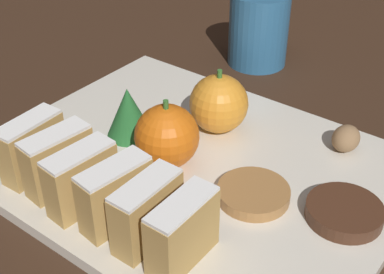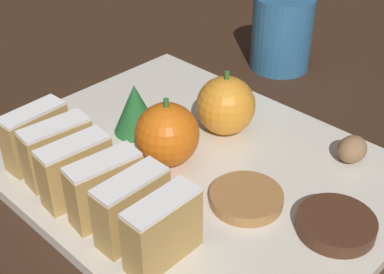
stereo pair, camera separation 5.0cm
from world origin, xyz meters
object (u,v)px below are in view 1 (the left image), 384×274
(walnut, at_px, (346,138))
(coffee_mug, at_px, (259,28))
(orange_far, at_px, (219,104))
(chocolate_cookie, at_px, (344,212))
(orange_near, at_px, (167,136))

(walnut, bearing_deg, coffee_mug, 53.31)
(orange_far, distance_m, chocolate_cookie, 0.17)
(orange_near, bearing_deg, coffee_mug, 12.68)
(orange_near, relative_size, chocolate_cookie, 1.07)
(chocolate_cookie, bearing_deg, orange_far, 73.40)
(chocolate_cookie, bearing_deg, walnut, 23.68)
(orange_near, relative_size, walnut, 2.16)
(orange_near, height_order, walnut, orange_near)
(chocolate_cookie, bearing_deg, orange_near, 100.15)
(orange_near, xyz_separation_m, coffee_mug, (0.26, 0.06, 0.01))
(orange_far, height_order, coffee_mug, coffee_mug)
(orange_far, height_order, chocolate_cookie, orange_far)
(walnut, bearing_deg, chocolate_cookie, -156.32)
(orange_far, xyz_separation_m, chocolate_cookie, (-0.05, -0.16, -0.02))
(walnut, bearing_deg, orange_near, 134.47)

